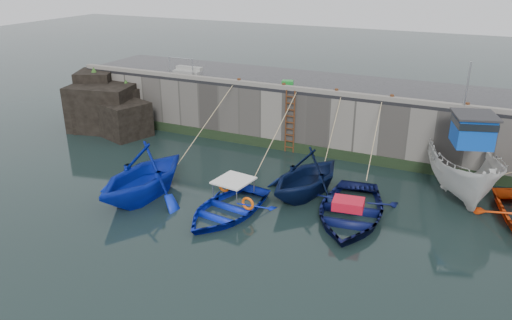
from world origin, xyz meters
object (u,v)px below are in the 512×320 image
at_px(boat_near_navy, 349,217).
at_px(bollard_e, 467,106).
at_px(boat_near_blue, 227,213).
at_px(bollard_c, 336,92).
at_px(fish_crate, 288,83).
at_px(bollard_d, 392,98).
at_px(bollard_b, 284,86).
at_px(bollard_a, 239,81).
at_px(ladder, 290,122).
at_px(boat_far_white, 463,166).
at_px(boat_near_white, 145,196).
at_px(boat_near_blacktrim, 306,194).

bearing_deg(boat_near_navy, bollard_e, 52.61).
xyz_separation_m(boat_near_blue, bollard_c, (1.93, 7.55, 3.30)).
distance_m(fish_crate, bollard_d, 5.36).
height_order(fish_crate, bollard_b, fish_crate).
xyz_separation_m(bollard_d, bollard_e, (3.20, 0.00, 0.00)).
bearing_deg(boat_near_navy, bollard_b, 123.75).
bearing_deg(fish_crate, bollard_b, -102.54).
bearing_deg(bollard_d, bollard_a, 180.00).
bearing_deg(bollard_e, boat_near_blue, -135.71).
xyz_separation_m(ladder, bollard_a, (-3.00, 0.34, 1.71)).
distance_m(bollard_a, bollard_b, 2.50).
relative_size(boat_near_navy, bollard_e, 18.41).
xyz_separation_m(boat_near_navy, bollard_a, (-7.67, 5.85, 3.30)).
bearing_deg(boat_far_white, bollard_e, 82.90).
bearing_deg(bollard_b, bollard_e, 0.00).
height_order(boat_near_blue, bollard_c, bollard_c).
height_order(boat_near_white, boat_near_blue, boat_near_white).
relative_size(bollard_b, bollard_c, 1.00).
bearing_deg(bollard_d, ladder, -176.00).
distance_m(bollard_a, bollard_d, 7.80).
distance_m(boat_near_blacktrim, bollard_a, 7.91).
xyz_separation_m(ladder, bollard_d, (4.80, 0.34, 1.71)).
height_order(boat_near_white, bollard_a, bollard_a).
height_order(boat_near_blue, bollard_d, bollard_d).
bearing_deg(bollard_e, boat_far_white, -80.40).
bearing_deg(bollard_a, bollard_c, 0.00).
distance_m(bollard_d, bollard_e, 3.20).
bearing_deg(boat_far_white, boat_near_white, -168.44).
height_order(boat_near_blue, boat_near_blacktrim, boat_near_blacktrim).
relative_size(boat_near_white, bollard_b, 17.60).
bearing_deg(bollard_b, boat_near_white, -111.31).
relative_size(boat_near_blue, bollard_c, 15.77).
bearing_deg(boat_near_white, bollard_e, 36.83).
relative_size(boat_near_white, boat_far_white, 0.69).
bearing_deg(ladder, boat_far_white, -7.33).
height_order(boat_near_blacktrim, bollard_b, bollard_b).
bearing_deg(boat_near_blue, bollard_c, 83.06).
distance_m(fish_crate, bollard_c, 2.79).
distance_m(boat_near_blacktrim, boat_far_white, 6.72).
xyz_separation_m(boat_near_white, bollard_b, (3.01, 7.71, 3.30)).
relative_size(boat_near_white, bollard_e, 17.60).
distance_m(boat_near_blue, bollard_c, 8.46).
bearing_deg(boat_near_white, bollard_b, 71.69).
height_order(boat_far_white, fish_crate, boat_far_white).
bearing_deg(boat_far_white, bollard_b, 154.22).
xyz_separation_m(fish_crate, bollard_c, (2.73, -0.58, -0.00)).
distance_m(ladder, bollard_d, 5.11).
xyz_separation_m(bollard_c, bollard_e, (5.80, 0.00, 0.00)).
bearing_deg(boat_near_blue, fish_crate, 103.03).
xyz_separation_m(boat_near_blue, bollard_d, (4.53, 7.55, 3.30)).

